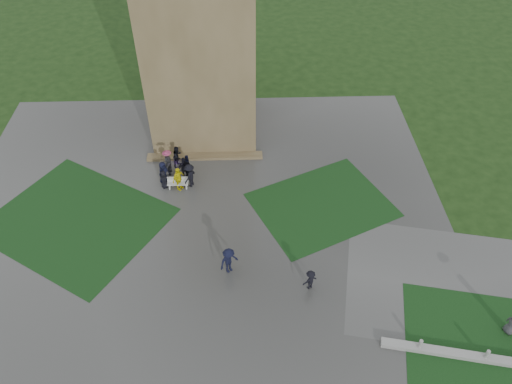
{
  "coord_description": "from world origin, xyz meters",
  "views": [
    {
      "loc": [
        3.01,
        -19.92,
        24.75
      ],
      "look_at": [
        3.83,
        5.23,
        1.2
      ],
      "focal_mm": 35.0,
      "sensor_mm": 36.0,
      "label": 1
    }
  ],
  "objects_px": {
    "pedestrian_near": "(310,280)",
    "pedestrian_mid": "(229,261)",
    "bench": "(178,183)",
    "tower": "(199,23)"
  },
  "relations": [
    {
      "from": "tower",
      "to": "bench",
      "type": "bearing_deg",
      "value": -103.01
    },
    {
      "from": "bench",
      "to": "pedestrian_near",
      "type": "relative_size",
      "value": 1.05
    },
    {
      "from": "pedestrian_near",
      "to": "pedestrian_mid",
      "type": "bearing_deg",
      "value": -43.36
    },
    {
      "from": "tower",
      "to": "pedestrian_mid",
      "type": "relative_size",
      "value": 9.27
    },
    {
      "from": "tower",
      "to": "pedestrian_mid",
      "type": "distance_m",
      "value": 17.66
    },
    {
      "from": "bench",
      "to": "pedestrian_near",
      "type": "bearing_deg",
      "value": -47.25
    },
    {
      "from": "bench",
      "to": "pedestrian_mid",
      "type": "xyz_separation_m",
      "value": [
        3.79,
        -7.8,
        0.52
      ]
    },
    {
      "from": "bench",
      "to": "pedestrian_mid",
      "type": "relative_size",
      "value": 0.79
    },
    {
      "from": "tower",
      "to": "bench",
      "type": "height_order",
      "value": "tower"
    },
    {
      "from": "tower",
      "to": "bench",
      "type": "relative_size",
      "value": 11.79
    }
  ]
}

